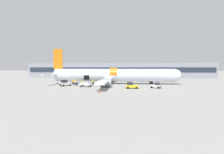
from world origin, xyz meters
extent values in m
plane|color=gray|center=(0.00, 0.00, 0.00)|extent=(500.00, 500.00, 0.00)
cube|color=yellow|center=(1.53, -6.73, 0.00)|extent=(29.46, 4.32, 0.01)
cube|color=gray|center=(0.00, 42.69, 3.74)|extent=(94.26, 9.90, 7.47)
cube|color=#232D3D|center=(0.00, 37.67, 4.11)|extent=(92.37, 0.16, 2.39)
cylinder|color=silver|center=(0.06, 6.37, 2.79)|extent=(37.99, 3.99, 3.99)
sphere|color=silver|center=(19.06, 6.37, 2.79)|extent=(3.79, 3.79, 3.79)
cone|color=silver|center=(-18.93, 6.37, 2.79)|extent=(4.59, 3.67, 3.67)
cylinder|color=orange|center=(0.06, 6.33, 3.15)|extent=(2.28, 4.00, 4.00)
cube|color=orange|center=(-18.19, 6.37, 8.03)|extent=(2.99, 0.28, 6.47)
cube|color=silver|center=(-18.37, 1.20, 3.19)|extent=(0.94, 10.34, 0.20)
cube|color=silver|center=(-18.37, 11.54, 3.19)|extent=(0.94, 10.34, 0.20)
cube|color=silver|center=(-1.46, -3.47, 1.70)|extent=(2.24, 18.47, 0.40)
cube|color=silver|center=(-1.46, 16.20, 1.70)|extent=(2.24, 18.47, 0.40)
cylinder|color=gray|center=(-1.26, -3.38, 1.13)|extent=(2.87, 2.20, 2.20)
cylinder|color=gray|center=(-1.26, 16.12, 1.13)|extent=(2.87, 2.20, 2.20)
cube|color=black|center=(-8.30, 4.40, 2.10)|extent=(1.70, 0.12, 1.40)
cylinder|color=#56565B|center=(11.84, 6.37, 1.21)|extent=(0.22, 0.22, 1.17)
sphere|color=black|center=(11.84, 6.37, 0.63)|extent=(1.26, 1.26, 1.26)
cylinder|color=#56565B|center=(-3.74, 3.68, 1.21)|extent=(0.22, 0.22, 1.17)
sphere|color=black|center=(-3.74, 3.68, 0.63)|extent=(1.26, 1.26, 1.26)
cylinder|color=#56565B|center=(-3.74, 9.06, 1.21)|extent=(0.22, 0.22, 1.17)
sphere|color=black|center=(-3.74, 9.06, 0.63)|extent=(1.26, 1.26, 1.26)
cube|color=white|center=(-13.03, -1.09, 0.61)|extent=(2.90, 3.34, 0.75)
cube|color=#232833|center=(-13.35, -1.55, 1.39)|extent=(1.73, 1.80, 0.81)
cube|color=black|center=(-13.98, -2.43, 0.46)|extent=(1.02, 0.77, 0.37)
sphere|color=black|center=(-14.15, -1.62, 0.28)|extent=(0.56, 0.56, 0.56)
sphere|color=black|center=(-13.15, -2.33, 0.28)|extent=(0.56, 0.56, 0.56)
sphere|color=black|center=(-12.90, 0.14, 0.28)|extent=(0.56, 0.56, 0.56)
sphere|color=black|center=(-11.90, -0.57, 0.28)|extent=(0.56, 0.56, 0.56)
cube|color=yellow|center=(5.64, -5.25, 0.56)|extent=(3.15, 1.82, 0.65)
cube|color=#232833|center=(5.10, -5.22, 1.25)|extent=(1.46, 1.48, 0.73)
cube|color=black|center=(4.05, -5.16, 0.43)|extent=(0.20, 1.49, 0.32)
sphere|color=black|center=(4.64, -4.41, 0.28)|extent=(0.56, 0.56, 0.56)
sphere|color=black|center=(4.55, -5.97, 0.28)|extent=(0.56, 0.56, 0.56)
sphere|color=black|center=(6.72, -4.52, 0.28)|extent=(0.56, 0.56, 0.56)
sphere|color=black|center=(6.63, -6.09, 0.28)|extent=(0.56, 0.56, 0.56)
cube|color=silver|center=(11.53, -4.08, 0.53)|extent=(2.83, 2.06, 0.58)
cube|color=#232833|center=(11.95, -4.23, 1.15)|extent=(1.44, 1.41, 0.67)
cube|color=black|center=(12.78, -4.52, 0.41)|extent=(0.50, 1.13, 0.29)
sphere|color=black|center=(12.15, -4.94, 0.28)|extent=(0.56, 0.56, 0.56)
sphere|color=black|center=(12.55, -3.79, 0.28)|extent=(0.56, 0.56, 0.56)
sphere|color=black|center=(10.51, -4.37, 0.28)|extent=(0.56, 0.56, 0.56)
sphere|color=black|center=(10.91, -3.22, 0.28)|extent=(0.56, 0.56, 0.56)
cube|color=#B7BABF|center=(-8.51, 2.58, 0.57)|extent=(2.90, 2.49, 0.05)
cube|color=#B7BABF|center=(-7.42, 3.07, 0.85)|extent=(0.72, 1.52, 0.52)
cube|color=#B7BABF|center=(-8.19, 1.86, 0.85)|extent=(2.22, 1.03, 0.52)
cube|color=#B7BABF|center=(-8.83, 3.30, 0.85)|extent=(2.22, 1.03, 0.52)
cube|color=#333338|center=(-6.98, 3.26, 0.33)|extent=(0.85, 0.44, 0.06)
sphere|color=black|center=(-7.40, 2.19, 0.20)|extent=(0.40, 0.40, 0.40)
sphere|color=black|center=(-8.06, 3.68, 0.20)|extent=(0.40, 0.40, 0.40)
sphere|color=black|center=(-8.96, 1.49, 0.20)|extent=(0.40, 0.40, 0.40)
sphere|color=black|center=(-9.63, 2.98, 0.20)|extent=(0.40, 0.40, 0.40)
cube|color=#2D2D33|center=(-8.27, 2.36, 0.86)|extent=(0.51, 0.30, 0.53)
cube|color=#14472D|center=(-8.01, 2.41, 0.83)|extent=(0.43, 0.41, 0.48)
cube|color=silver|center=(-6.94, -2.59, 0.60)|extent=(3.38, 1.87, 0.05)
cube|color=silver|center=(-5.32, -2.65, 0.83)|extent=(0.13, 1.75, 0.41)
cube|color=silver|center=(-6.97, -3.43, 0.83)|extent=(3.25, 0.18, 0.41)
cube|color=silver|center=(-6.91, -1.75, 0.83)|extent=(3.25, 0.18, 0.41)
cube|color=#333338|center=(-4.84, -2.67, 0.35)|extent=(0.90, 0.11, 0.06)
sphere|color=black|center=(-5.82, -3.51, 0.20)|extent=(0.40, 0.40, 0.40)
sphere|color=black|center=(-5.75, -1.76, 0.20)|extent=(0.40, 0.40, 0.40)
sphere|color=black|center=(-8.13, -3.42, 0.20)|extent=(0.40, 0.40, 0.40)
sphere|color=black|center=(-8.07, -1.67, 0.20)|extent=(0.40, 0.40, 0.40)
cube|color=#2D2D33|center=(-5.83, -2.65, 0.86)|extent=(0.46, 0.31, 0.46)
cube|color=#2D2D33|center=(-6.38, -2.39, 0.79)|extent=(0.42, 0.30, 0.32)
cylinder|color=black|center=(-11.86, 2.02, 0.43)|extent=(0.44, 0.44, 0.87)
cylinder|color=orange|center=(-11.86, 2.02, 1.21)|extent=(0.57, 0.57, 0.68)
sphere|color=tan|center=(-11.86, 2.02, 1.67)|extent=(0.24, 0.24, 0.24)
cylinder|color=orange|center=(-12.05, 2.16, 1.14)|extent=(0.18, 0.18, 0.63)
cylinder|color=orange|center=(-11.66, 1.88, 1.14)|extent=(0.18, 0.18, 0.63)
cylinder|color=#1E2338|center=(-11.49, 3.22, 0.43)|extent=(0.42, 0.42, 0.86)
cylinder|color=#CCE523|center=(-11.49, 3.22, 1.19)|extent=(0.54, 0.54, 0.67)
sphere|color=beige|center=(-11.49, 3.22, 1.65)|extent=(0.24, 0.24, 0.24)
cylinder|color=#CCE523|center=(-11.38, 3.43, 1.12)|extent=(0.17, 0.17, 0.62)
cylinder|color=#CCE523|center=(-11.60, 3.01, 1.12)|extent=(0.17, 0.17, 0.62)
cylinder|color=#1E2338|center=(-4.22, 2.86, 0.44)|extent=(0.40, 0.40, 0.88)
cylinder|color=#CCE523|center=(-4.22, 2.86, 1.22)|extent=(0.52, 0.52, 0.69)
sphere|color=brown|center=(-4.22, 2.86, 1.69)|extent=(0.24, 0.24, 0.24)
cylinder|color=#CCE523|center=(-4.30, 2.63, 1.15)|extent=(0.16, 0.16, 0.63)
cylinder|color=#CCE523|center=(-4.14, 3.09, 1.15)|extent=(0.16, 0.16, 0.63)
cylinder|color=#1E2338|center=(-10.98, 1.32, 0.39)|extent=(0.39, 0.39, 0.78)
cylinder|color=#CCE523|center=(-10.98, 1.32, 1.09)|extent=(0.50, 0.50, 0.62)
sphere|color=beige|center=(-10.98, 1.32, 1.51)|extent=(0.22, 0.22, 0.22)
cylinder|color=#CCE523|center=(-10.87, 1.13, 1.02)|extent=(0.16, 0.16, 0.57)
cylinder|color=#CCE523|center=(-11.10, 1.50, 1.02)|extent=(0.16, 0.16, 0.57)
cylinder|color=#1E2338|center=(-8.43, -0.02, 0.38)|extent=(0.38, 0.38, 0.77)
cylinder|color=#B7E019|center=(-8.43, -0.02, 1.07)|extent=(0.49, 0.49, 0.60)
sphere|color=tan|center=(-8.43, -0.02, 1.48)|extent=(0.21, 0.21, 0.21)
cylinder|color=#B7E019|center=(-8.62, -0.12, 1.00)|extent=(0.15, 0.15, 0.56)
cylinder|color=#B7E019|center=(-8.24, 0.08, 1.00)|extent=(0.15, 0.15, 0.56)
cylinder|color=black|center=(-6.00, 3.19, 0.42)|extent=(0.43, 0.43, 0.84)
cylinder|color=#CCE523|center=(-6.00, 3.19, 1.17)|extent=(0.56, 0.56, 0.66)
sphere|color=#9E7556|center=(-6.00, 3.19, 1.62)|extent=(0.23, 0.23, 0.23)
cylinder|color=#CCE523|center=(-6.18, 3.04, 1.10)|extent=(0.18, 0.18, 0.61)
cylinder|color=#CCE523|center=(-5.82, 3.34, 1.10)|extent=(0.18, 0.18, 0.61)
cube|color=#1E2347|center=(-10.26, 0.71, 0.24)|extent=(0.49, 0.34, 0.48)
cube|color=black|center=(-10.26, 0.71, 0.54)|extent=(0.29, 0.07, 0.12)
cube|color=black|center=(21.14, 6.14, 0.01)|extent=(0.59, 0.59, 0.03)
cone|color=orange|center=(21.14, 6.14, 0.29)|extent=(0.44, 0.44, 0.58)
cylinder|color=white|center=(21.14, 6.14, 0.32)|extent=(0.25, 0.25, 0.07)
cube|color=black|center=(-1.30, -13.55, 0.01)|extent=(0.58, 0.58, 0.03)
cone|color=orange|center=(-1.30, -13.55, 0.31)|extent=(0.43, 0.43, 0.62)
cylinder|color=white|center=(-1.30, -13.55, 0.34)|extent=(0.25, 0.25, 0.07)
camera|label=1|loc=(4.56, -48.87, 5.19)|focal=28.00mm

